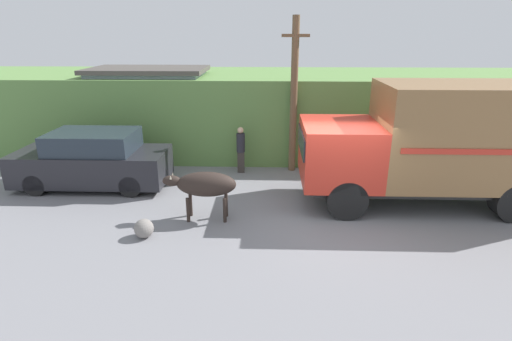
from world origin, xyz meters
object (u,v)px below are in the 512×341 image
object	(u,v)px
cargo_truck	(440,142)
parked_suv	(93,161)
pedestrian_on_hill	(241,147)
roadside_rock	(144,228)
utility_pole	(294,94)
brown_cow	(204,185)

from	to	relation	value
cargo_truck	parked_suv	distance (m)	10.28
pedestrian_on_hill	roadside_rock	distance (m)	5.18
pedestrian_on_hill	utility_pole	bearing A→B (deg)	-174.96
cargo_truck	roadside_rock	bearing A→B (deg)	-162.21
brown_cow	roadside_rock	distance (m)	1.84
pedestrian_on_hill	cargo_truck	bearing A→B (deg)	151.31
pedestrian_on_hill	roadside_rock	bearing A→B (deg)	62.28
cargo_truck	parked_suv	bearing A→B (deg)	175.63
brown_cow	pedestrian_on_hill	world-z (taller)	pedestrian_on_hill
brown_cow	pedestrian_on_hill	distance (m)	3.75
cargo_truck	brown_cow	xyz separation A→B (m)	(-6.30, -1.20, -0.87)
utility_pole	brown_cow	bearing A→B (deg)	-121.58
pedestrian_on_hill	roadside_rock	world-z (taller)	pedestrian_on_hill
roadside_rock	brown_cow	bearing A→B (deg)	38.08
cargo_truck	roadside_rock	world-z (taller)	cargo_truck
parked_suv	roadside_rock	world-z (taller)	parked_suv
brown_cow	roadside_rock	bearing A→B (deg)	-134.95
brown_cow	utility_pole	world-z (taller)	utility_pole
pedestrian_on_hill	roadside_rock	size ratio (longest dim) A/B	3.47
brown_cow	utility_pole	xyz separation A→B (m)	(2.46, 4.00, 1.73)
utility_pole	roadside_rock	world-z (taller)	utility_pole
cargo_truck	brown_cow	distance (m)	6.47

